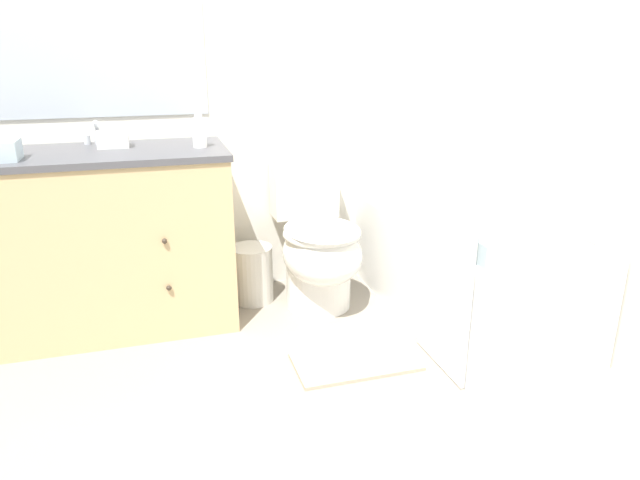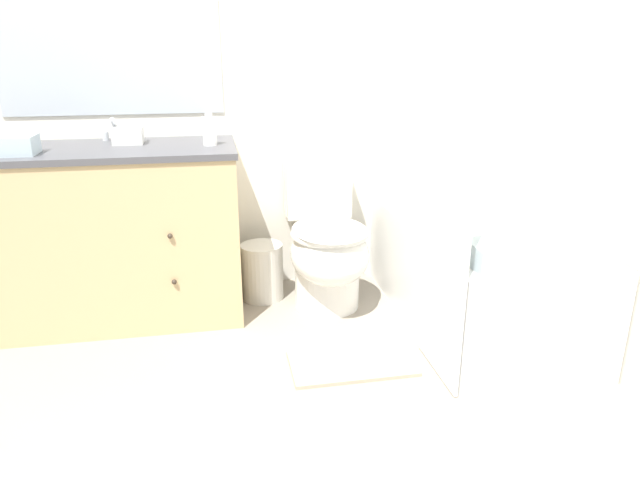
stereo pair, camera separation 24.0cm
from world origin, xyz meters
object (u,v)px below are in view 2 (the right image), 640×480
Objects in this scene: bath_mat at (352,364)px; vanity_cabinet at (122,232)px; bathtub at (474,273)px; toilet at (327,247)px; hand_towel_folded at (6,146)px; soap_dispenser at (209,130)px; sink_faucet at (116,134)px; tissue_box at (128,135)px; bath_towel_folded at (510,254)px; wastebasket at (262,271)px.

vanity_cabinet is at bearing 144.53° from bath_mat.
bath_mat is at bearing -155.07° from bathtub.
hand_towel_folded reaches higher than toilet.
soap_dispenser is at bearing -4.92° from vanity_cabinet.
sink_faucet is at bearing 90.00° from vanity_cabinet.
tissue_box is 0.41m from soap_dispenser.
tissue_box is at bearing 48.32° from vanity_cabinet.
tissue_box is 0.57× the size of hand_towel_folded.
sink_faucet is 0.10× the size of bathtub.
toilet is 1.13m from tissue_box.
toilet is (1.02, -0.29, -0.57)m from sink_faucet.
bathtub is 1.83m from tissue_box.
vanity_cabinet is at bearing -90.00° from sink_faucet.
soap_dispenser is at bearing 142.84° from bath_towel_folded.
tissue_box is 0.53m from hand_towel_folded.
sink_faucet is 1.97m from bath_towel_folded.
wastebasket is 2.19× the size of tissue_box.
wastebasket is at bearing 5.01° from vanity_cabinet.
tissue_box reaches higher than hand_towel_folded.
bath_towel_folded is (1.60, -0.90, 0.10)m from vanity_cabinet.
toilet is at bearing 156.22° from bathtub.
bath_mat is at bearing -35.47° from vanity_cabinet.
bath_mat is (-0.01, -0.63, -0.32)m from toilet.
bathtub is 4.39× the size of wastebasket.
bath_towel_folded reaches higher than bath_mat.
vanity_cabinet is 1.03m from toilet.
sink_faucet reaches higher than vanity_cabinet.
bathtub is at bearing -18.98° from sink_faucet.
vanity_cabinet reaches higher than bath_towel_folded.
soap_dispenser is at bearing 128.92° from bath_mat.
vanity_cabinet is at bearing 166.99° from bathtub.
sink_faucet reaches higher than bath_mat.
bathtub is at bearing -23.78° from toilet.
soap_dispenser is (-0.24, -0.10, 0.79)m from wastebasket.
soap_dispenser is (0.46, -0.04, 0.50)m from vanity_cabinet.
hand_towel_folded reaches higher than wastebasket.
sink_faucet is 0.53m from hand_towel_folded.
toilet is (1.02, -0.09, -0.11)m from vanity_cabinet.
bath_towel_folded is (0.57, -0.81, 0.22)m from toilet.
hand_towel_folded is at bearing -170.21° from wastebasket.
hand_towel_folded is (-0.42, -0.32, 0.01)m from sink_faucet.
wastebasket is 1.37m from bath_towel_folded.
vanity_cabinet reaches higher than toilet.
toilet is at bearing 88.77° from bath_mat.
soap_dispenser is 1.28m from bath_mat.
bathtub is (1.71, -0.59, -0.65)m from sink_faucet.
tissue_box is 0.85× the size of soap_dispenser.
toilet is 0.40m from wastebasket.
hand_towel_folded is 0.76× the size of bath_towel_folded.
vanity_cabinet is 0.68m from soap_dispenser.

